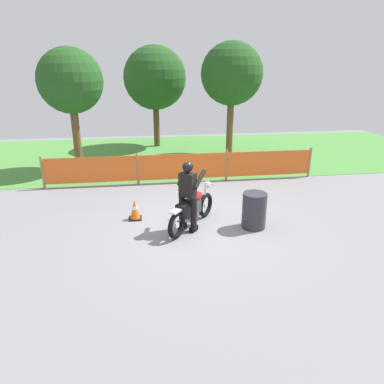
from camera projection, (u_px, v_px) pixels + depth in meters
ground at (200, 227)px, 8.65m from camera, size 24.00×24.00×0.02m
grass_verge at (173, 154)px, 15.62m from camera, size 24.00×7.93×0.01m
barrier_fence at (183, 167)px, 11.74m from camera, size 9.06×0.08×1.05m
tree_leftmost at (70, 82)px, 12.30m from camera, size 2.28×2.28×4.36m
tree_near_left at (155, 78)px, 16.14m from camera, size 2.88×2.88×4.62m
tree_near_right at (232, 74)px, 14.35m from camera, size 2.55×2.55×4.68m
motorcycle_lead at (192, 208)px, 8.50m from camera, size 1.35×1.69×0.97m
rider_lead at (188, 194)px, 8.18m from camera, size 0.72×0.73×1.69m
traffic_cone at (135, 210)px, 8.98m from camera, size 0.32×0.32×0.53m
spare_drum at (254, 210)px, 8.46m from camera, size 0.58×0.58×0.88m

